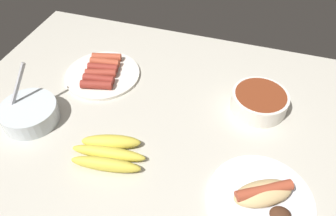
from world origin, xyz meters
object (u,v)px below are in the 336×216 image
banana_bunch (109,153)px  plate_hotdog_assembled (262,197)px  plate_sausages (102,73)px  bowl_chili (259,101)px  bowl_coleslaw (29,113)px

banana_bunch → plate_hotdog_assembled: bearing=178.7°
plate_sausages → banana_bunch: 31.94cm
bowl_chili → plate_sausages: bowl_chili is taller
bowl_chili → plate_sausages: bearing=0.5°
bowl_chili → plate_hotdog_assembled: 29.63cm
banana_bunch → bowl_coleslaw: bearing=-11.0°
plate_sausages → plate_hotdog_assembled: plate_hotdog_assembled is taller
bowl_chili → bowl_coleslaw: 63.19cm
bowl_chili → banana_bunch: bearing=40.7°
plate_sausages → plate_hotdog_assembled: (-52.60, 28.86, 0.61)cm
bowl_coleslaw → plate_hotdog_assembled: size_ratio=0.64×
plate_sausages → bowl_coleslaw: size_ratio=1.54×
banana_bunch → plate_sausages: bearing=-61.4°
bowl_chili → banana_bunch: size_ratio=0.82×
bowl_chili → bowl_coleslaw: size_ratio=1.03×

